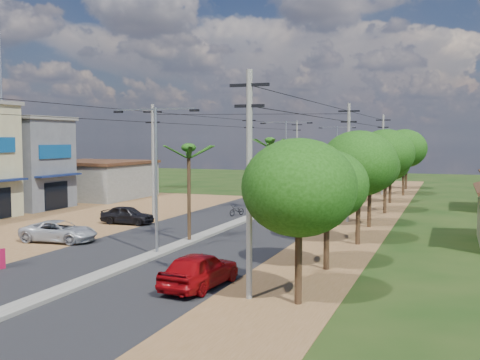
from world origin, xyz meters
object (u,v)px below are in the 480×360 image
object	(u,v)px
car_parked_dark	(127,215)
moto_rider_east	(201,280)
car_white_far	(287,191)
car_red_near	(200,270)
car_silver_mid	(306,206)
car_parked_silver	(59,232)

from	to	relation	value
car_parked_dark	moto_rider_east	world-z (taller)	car_parked_dark
car_white_far	moto_rider_east	xyz separation A→B (m)	(6.70, -36.09, -0.34)
car_red_near	moto_rider_east	xyz separation A→B (m)	(0.20, -0.32, -0.33)
car_red_near	car_silver_mid	xyz separation A→B (m)	(-1.63, 24.74, -0.08)
car_white_far	car_parked_dark	world-z (taller)	car_white_far
car_red_near	car_parked_silver	world-z (taller)	car_red_near
car_parked_dark	car_white_far	bearing A→B (deg)	-17.77
car_silver_mid	car_white_far	size ratio (longest dim) A/B	0.78
car_silver_mid	moto_rider_east	size ratio (longest dim) A/B	2.51
car_white_far	car_parked_silver	world-z (taller)	car_white_far
car_silver_mid	car_parked_silver	xyz separation A→B (m)	(-10.87, -18.18, -0.05)
car_silver_mid	moto_rider_east	xyz separation A→B (m)	(1.83, -25.06, -0.26)
car_white_far	car_parked_silver	size ratio (longest dim) A/B	1.16
car_white_far	car_parked_silver	xyz separation A→B (m)	(-6.00, -29.22, -0.14)
car_red_near	car_parked_dark	distance (m)	18.94
car_white_far	car_parked_silver	distance (m)	29.83
car_white_far	car_red_near	bearing A→B (deg)	-91.44
car_red_near	car_white_far	size ratio (longest dim) A/B	0.84
car_parked_dark	car_parked_silver	bearing A→B (deg)	177.79
car_silver_mid	car_parked_dark	size ratio (longest dim) A/B	1.06
car_silver_mid	car_parked_dark	bearing A→B (deg)	43.28
car_silver_mid	car_red_near	bearing A→B (deg)	93.01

